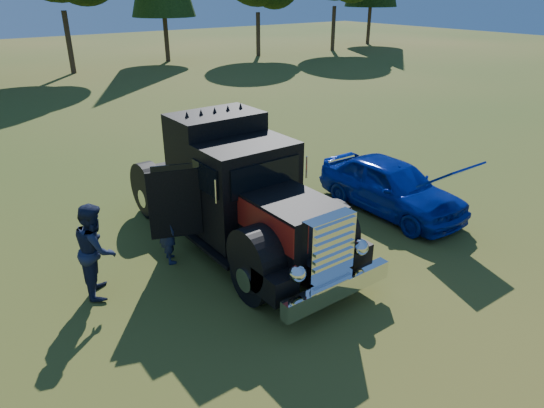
{
  "coord_description": "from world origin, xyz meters",
  "views": [
    {
      "loc": [
        -5.64,
        -6.58,
        5.62
      ],
      "look_at": [
        0.12,
        1.19,
        1.26
      ],
      "focal_mm": 32.0,
      "sensor_mm": 36.0,
      "label": 1
    }
  ],
  "objects": [
    {
      "name": "spectator_near",
      "position": [
        -1.87,
        2.33,
        0.82
      ],
      "size": [
        0.51,
        0.67,
        1.64
      ],
      "primitive_type": "imported",
      "rotation": [
        0.0,
        0.0,
        1.37
      ],
      "color": "#1A1E3D",
      "rests_on": "ground"
    },
    {
      "name": "spectator_far",
      "position": [
        -3.49,
        2.05,
        0.96
      ],
      "size": [
        1.01,
        1.13,
        1.92
      ],
      "primitive_type": "imported",
      "rotation": [
        0.0,
        0.0,
        1.21
      ],
      "color": "#1E2747",
      "rests_on": "ground"
    },
    {
      "name": "diamond_t_truck",
      "position": [
        -0.23,
        2.03,
        1.28
      ],
      "size": [
        3.32,
        7.16,
        3.0
      ],
      "color": "black",
      "rests_on": "ground"
    },
    {
      "name": "ground",
      "position": [
        0.0,
        0.0,
        0.0
      ],
      "size": [
        120.0,
        120.0,
        0.0
      ],
      "primitive_type": "plane",
      "color": "#295017",
      "rests_on": "ground"
    },
    {
      "name": "hotrod_coupe",
      "position": [
        4.12,
        1.2,
        0.73
      ],
      "size": [
        1.78,
        4.32,
        1.89
      ],
      "color": "#14079F",
      "rests_on": "ground"
    }
  ]
}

